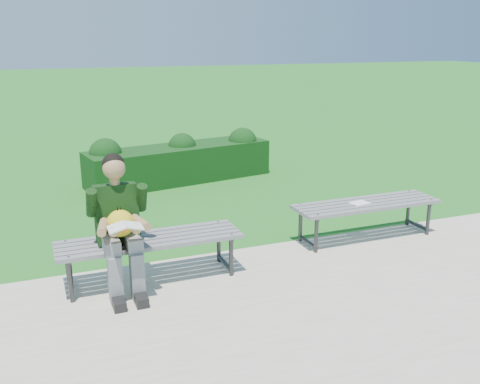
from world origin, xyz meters
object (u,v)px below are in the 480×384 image
(bench_right, at_px, (366,207))
(paper_sheet, at_px, (360,203))
(hedge, at_px, (179,160))
(seated_boy, at_px, (119,221))
(bench_left, at_px, (150,243))

(bench_right, xyz_separation_m, paper_sheet, (-0.10, -0.00, 0.06))
(hedge, xyz_separation_m, seated_boy, (-1.61, -3.82, 0.36))
(bench_right, height_order, paper_sheet, bench_right)
(seated_boy, xyz_separation_m, paper_sheet, (2.86, 0.32, -0.24))
(seated_boy, distance_m, paper_sheet, 2.89)
(bench_right, height_order, seated_boy, seated_boy)
(paper_sheet, bearing_deg, seated_boy, -173.61)
(hedge, height_order, seated_boy, seated_boy)
(hedge, height_order, paper_sheet, hedge)
(hedge, relative_size, seated_boy, 2.46)
(hedge, relative_size, bench_right, 1.80)
(seated_boy, height_order, paper_sheet, seated_boy)
(paper_sheet, bearing_deg, hedge, 109.76)
(hedge, xyz_separation_m, bench_right, (1.36, -3.50, 0.06))
(hedge, height_order, bench_left, hedge)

